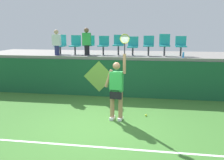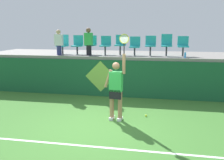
% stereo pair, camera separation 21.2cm
% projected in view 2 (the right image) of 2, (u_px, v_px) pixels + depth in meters
% --- Properties ---
extents(ground_plane, '(40.00, 40.00, 0.00)m').
position_uv_depth(ground_plane, '(97.00, 127.00, 7.12)').
color(ground_plane, '#3D752D').
extents(court_back_wall, '(12.60, 0.20, 1.51)m').
position_uv_depth(court_back_wall, '(117.00, 78.00, 10.27)').
color(court_back_wall, '#195633').
rests_on(court_back_wall, ground_plane).
extents(spectator_platform, '(12.60, 3.17, 0.12)m').
position_uv_depth(spectator_platform, '(123.00, 55.00, 11.59)').
color(spectator_platform, gray).
rests_on(spectator_platform, court_back_wall).
extents(court_baseline_stripe, '(11.34, 0.08, 0.01)m').
position_uv_depth(court_baseline_stripe, '(84.00, 146.00, 5.97)').
color(court_baseline_stripe, white).
rests_on(court_baseline_stripe, ground_plane).
extents(tennis_player, '(0.75, 0.31, 2.59)m').
position_uv_depth(tennis_player, '(116.00, 88.00, 7.51)').
color(tennis_player, white).
rests_on(tennis_player, ground_plane).
extents(tennis_ball, '(0.07, 0.07, 0.07)m').
position_uv_depth(tennis_ball, '(146.00, 116.00, 7.98)').
color(tennis_ball, '#D1E533').
rests_on(tennis_ball, ground_plane).
extents(water_bottle, '(0.07, 0.07, 0.21)m').
position_uv_depth(water_bottle, '(185.00, 55.00, 9.71)').
color(water_bottle, '#338CE5').
rests_on(water_bottle, spectator_platform).
extents(stadium_chair_0, '(0.44, 0.42, 0.86)m').
position_uv_depth(stadium_chair_0, '(63.00, 44.00, 11.25)').
color(stadium_chair_0, '#38383D').
rests_on(stadium_chair_0, spectator_platform).
extents(stadium_chair_1, '(0.44, 0.42, 0.83)m').
position_uv_depth(stadium_chair_1, '(78.00, 44.00, 11.12)').
color(stadium_chair_1, '#38383D').
rests_on(stadium_chair_1, spectator_platform).
extents(stadium_chair_2, '(0.44, 0.42, 0.83)m').
position_uv_depth(stadium_chair_2, '(91.00, 44.00, 11.00)').
color(stadium_chair_2, '#38383D').
rests_on(stadium_chair_2, spectator_platform).
extents(stadium_chair_3, '(0.44, 0.42, 0.81)m').
position_uv_depth(stadium_chair_3, '(106.00, 44.00, 10.89)').
color(stadium_chair_3, '#38383D').
rests_on(stadium_chair_3, spectator_platform).
extents(stadium_chair_4, '(0.44, 0.42, 0.86)m').
position_uv_depth(stadium_chair_4, '(121.00, 44.00, 10.76)').
color(stadium_chair_4, '#38383D').
rests_on(stadium_chair_4, spectator_platform).
extents(stadium_chair_5, '(0.44, 0.42, 0.79)m').
position_uv_depth(stadium_chair_5, '(135.00, 45.00, 10.66)').
color(stadium_chair_5, '#38383D').
rests_on(stadium_chair_5, spectator_platform).
extents(stadium_chair_6, '(0.44, 0.42, 0.83)m').
position_uv_depth(stadium_chair_6, '(151.00, 44.00, 10.53)').
color(stadium_chair_6, '#38383D').
rests_on(stadium_chair_6, spectator_platform).
extents(stadium_chair_7, '(0.44, 0.42, 0.90)m').
position_uv_depth(stadium_chair_7, '(167.00, 44.00, 10.41)').
color(stadium_chair_7, '#38383D').
rests_on(stadium_chair_7, spectator_platform).
extents(stadium_chair_8, '(0.44, 0.42, 0.82)m').
position_uv_depth(stadium_chair_8, '(183.00, 45.00, 10.29)').
color(stadium_chair_8, '#38383D').
rests_on(stadium_chair_8, spectator_platform).
extents(spectator_0, '(0.34, 0.20, 1.15)m').
position_uv_depth(spectator_0, '(89.00, 41.00, 10.60)').
color(spectator_0, black).
rests_on(spectator_0, spectator_platform).
extents(spectator_1, '(0.34, 0.20, 1.08)m').
position_uv_depth(spectator_1, '(59.00, 42.00, 10.77)').
color(spectator_1, navy).
rests_on(spectator_1, spectator_platform).
extents(wall_signage_mount, '(1.27, 0.01, 1.47)m').
position_uv_depth(wall_signage_mount, '(101.00, 96.00, 10.44)').
color(wall_signage_mount, '#195633').
rests_on(wall_signage_mount, ground_plane).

